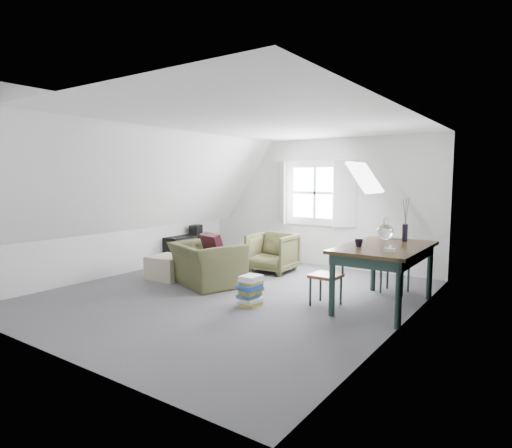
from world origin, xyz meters
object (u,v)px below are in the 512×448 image
Objects in this scene: armchair_near at (207,286)px; ottoman at (168,267)px; armchair_far at (273,272)px; magazine_stack at (251,291)px; dining_chair_near at (328,275)px; dining_chair_far at (395,264)px; media_shelf at (187,250)px; dining_table at (385,254)px.

armchair_near is 1.81× the size of ottoman.
armchair_near is at bearing -104.99° from armchair_far.
magazine_stack is at bearing -12.95° from ottoman.
magazine_stack is (-0.87, -0.59, -0.22)m from dining_chair_near.
armchair_near is 2.63× the size of magazine_stack.
magazine_stack reaches higher than ottoman.
ottoman is at bearing 167.05° from magazine_stack.
magazine_stack is (-1.41, -1.77, -0.24)m from dining_chair_far.
dining_chair_far is (2.31, -0.19, 0.44)m from armchair_far.
media_shelf is at bearing 121.70° from ottoman.
media_shelf is (-4.29, -0.04, -0.19)m from dining_chair_far.
dining_chair_far is at bearing -133.21° from armchair_near.
magazine_stack is at bearing -75.87° from dining_chair_near.
ottoman is 1.47m from media_shelf.
dining_table is (2.42, -1.00, 0.73)m from armchair_far.
dining_chair_far is at bearing 93.09° from dining_table.
media_shelf is (-4.39, 0.77, -0.48)m from dining_table.
magazine_stack is (1.21, -0.48, 0.21)m from armchair_near.
dining_table is 4.09× the size of magazine_stack.
armchair_far is at bearing 114.58° from magazine_stack.
ottoman is 0.70× the size of dining_chair_far.
armchair_far is 2.00m from media_shelf.
armchair_far is at bearing 51.02° from ottoman.
dining_chair_far is at bearing 135.36° from dining_chair_near.
dining_chair_far reaches higher than ottoman.
armchair_near is 1.51m from armchair_far.
dining_chair_near is at bearing 2.15° from ottoman.
dining_table is at bearing 118.02° from dining_chair_far.
dining_table is 1.56× the size of media_shelf.
dining_table reaches higher than armchair_near.
dining_chair_far is (2.62, 1.29, 0.44)m from armchair_near.
dining_chair_near is at bearing 85.93° from dining_chair_far.
armchair_far is 0.48× the size of dining_table.
armchair_far is 2.17m from magazine_stack.
media_shelf is (-0.77, 1.25, 0.05)m from ottoman.
dining_table is 0.80m from dining_chair_near.
media_shelf is at bearing 148.85° from magazine_stack.
dining_chair_near is (2.08, 0.11, 0.43)m from armchair_near.
armchair_near is 0.91m from ottoman.
dining_table reaches higher than magazine_stack.
armchair_near is at bearing 0.07° from ottoman.
ottoman is 0.35× the size of dining_table.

